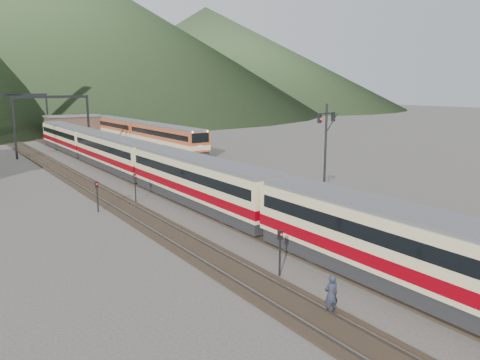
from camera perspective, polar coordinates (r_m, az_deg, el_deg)
ground at (r=21.48m, az=24.20°, el=-14.42°), size 400.00×400.00×0.00m
track_main at (r=53.33m, az=-15.05°, el=1.21°), size 2.60×200.00×0.23m
track_far at (r=51.97m, az=-20.26°, el=0.65°), size 2.60×200.00×0.23m
track_second at (r=58.01m, az=-4.27°, el=2.34°), size 2.60×200.00×0.23m
platform at (r=53.50m, az=-8.70°, el=1.96°), size 8.00×100.00×1.00m
gantry_near at (r=66.39m, az=-21.94°, el=7.47°), size 9.55×0.25×8.00m
gantry_far at (r=90.96m, az=-25.36°, el=7.99°), size 9.55×0.25×8.00m
station_shed at (r=90.86m, az=-19.72°, el=6.49°), size 9.40×4.40×3.10m
hill_b at (r=246.02m, az=-23.87°, el=16.90°), size 220.00×220.00×75.00m
hill_c at (r=254.32m, az=-4.14°, el=14.74°), size 160.00×160.00×50.00m
main_train at (r=44.31m, az=-11.15°, el=1.86°), size 2.78×76.28×3.39m
second_train at (r=76.72m, az=-12.20°, el=5.74°), size 2.93×39.93×3.58m
signal_mast at (r=30.31m, az=10.38°, el=4.00°), size 2.12×0.80×6.95m
short_signal_a at (r=22.64m, az=4.90°, el=-8.11°), size 0.22×0.16×2.27m
short_signal_b at (r=37.95m, az=-12.67°, el=-0.45°), size 0.26×0.21×2.27m
short_signal_c at (r=35.50m, az=-17.03°, el=-1.47°), size 0.23×0.17×2.27m
worker at (r=19.47m, az=11.04°, el=-13.57°), size 0.69×0.54×1.68m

